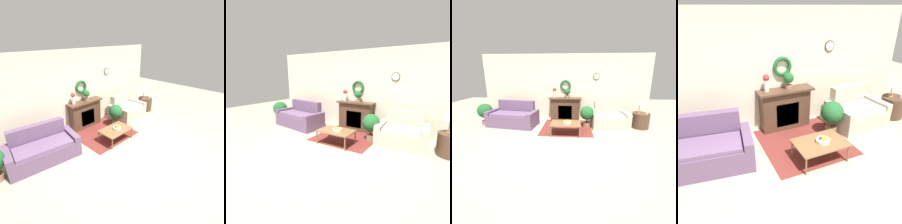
# 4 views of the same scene
# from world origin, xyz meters

# --- Properties ---
(ground_plane) EXTENTS (16.00, 16.00, 0.00)m
(ground_plane) POSITION_xyz_m (0.00, 0.00, 0.00)
(ground_plane) COLOR #9E937F
(floor_rug) EXTENTS (1.80, 1.76, 0.01)m
(floor_rug) POSITION_xyz_m (0.11, 1.54, 0.00)
(floor_rug) COLOR maroon
(floor_rug) RESTS_ON ground_plane
(wall_back) EXTENTS (6.80, 0.15, 2.70)m
(wall_back) POSITION_xyz_m (0.00, 2.54, 1.35)
(wall_back) COLOR beige
(wall_back) RESTS_ON ground_plane
(fireplace) EXTENTS (1.30, 0.41, 0.98)m
(fireplace) POSITION_xyz_m (0.01, 2.33, 0.50)
(fireplace) COLOR #4C3323
(fireplace) RESTS_ON ground_plane
(couch_left) EXTENTS (1.91, 1.10, 0.92)m
(couch_left) POSITION_xyz_m (-1.94, 1.64, 0.32)
(couch_left) COLOR #604766
(couch_left) RESTS_ON ground_plane
(loveseat_right) EXTENTS (1.36, 1.05, 0.89)m
(loveseat_right) POSITION_xyz_m (1.68, 1.80, 0.31)
(loveseat_right) COLOR #B2A893
(loveseat_right) RESTS_ON ground_plane
(coffee_table) EXTENTS (0.97, 0.66, 0.38)m
(coffee_table) POSITION_xyz_m (0.11, 0.91, 0.35)
(coffee_table) COLOR brown
(coffee_table) RESTS_ON ground_plane
(fruit_bowl) EXTENTS (0.26, 0.26, 0.12)m
(fruit_bowl) POSITION_xyz_m (0.16, 0.89, 0.43)
(fruit_bowl) COLOR beige
(fruit_bowl) RESTS_ON coffee_table
(side_table_by_loveseat) EXTENTS (0.59, 0.59, 0.55)m
(side_table_by_loveseat) POSITION_xyz_m (2.80, 1.69, 0.28)
(side_table_by_loveseat) COLOR #4C3323
(side_table_by_loveseat) RESTS_ON ground_plane
(table_lamp) EXTENTS (0.34, 0.34, 0.49)m
(table_lamp) POSITION_xyz_m (2.73, 1.75, 0.94)
(table_lamp) COLOR #B28E42
(table_lamp) RESTS_ON side_table_by_loveseat
(mug) EXTENTS (0.07, 0.07, 0.09)m
(mug) POSITION_xyz_m (2.94, 1.59, 0.59)
(mug) COLOR silver
(mug) RESTS_ON side_table_by_loveseat
(vase_on_mantel_left) EXTENTS (0.15, 0.15, 0.39)m
(vase_on_mantel_left) POSITION_xyz_m (-0.43, 2.33, 1.21)
(vase_on_mantel_left) COLOR silver
(vase_on_mantel_left) RESTS_ON fireplace
(potted_plant_on_mantel) EXTENTS (0.24, 0.24, 0.37)m
(potted_plant_on_mantel) POSITION_xyz_m (0.09, 2.31, 1.21)
(potted_plant_on_mantel) COLOR #8E664C
(potted_plant_on_mantel) RESTS_ON fireplace
(potted_plant_floor_by_loveseat) EXTENTS (0.51, 0.51, 0.79)m
(potted_plant_floor_by_loveseat) POSITION_xyz_m (0.85, 1.62, 0.50)
(potted_plant_floor_by_loveseat) COLOR #8E664C
(potted_plant_floor_by_loveseat) RESTS_ON ground_plane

